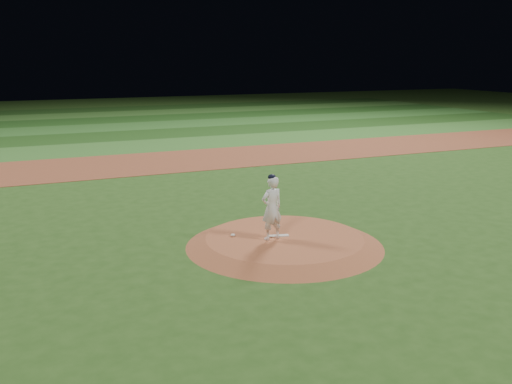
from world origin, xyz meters
The scene contains 12 objects.
ground centered at (0.00, 0.00, 0.00)m, with size 120.00×120.00×0.00m, color #274D19.
infield_dirt_band centered at (0.00, 14.00, 0.01)m, with size 70.00×6.00×0.02m, color brown.
outfield_stripe_0 centered at (0.00, 19.50, 0.01)m, with size 70.00×5.00×0.02m, color #326A26.
outfield_stripe_1 centered at (0.00, 24.50, 0.01)m, with size 70.00×5.00×0.02m, color #1D4516.
outfield_stripe_2 centered at (0.00, 29.50, 0.01)m, with size 70.00×5.00×0.02m, color #2D6625.
outfield_stripe_3 centered at (0.00, 34.50, 0.01)m, with size 70.00×5.00×0.02m, color #1C4817.
outfield_stripe_4 centered at (0.00, 39.50, 0.01)m, with size 70.00×5.00×0.02m, color #336725.
outfield_stripe_5 centered at (0.00, 44.50, 0.01)m, with size 70.00×5.00×0.02m, color #1B4115.
pitchers_mound centered at (0.00, 0.00, 0.12)m, with size 5.50×5.50×0.25m, color #A25532.
pitching_rubber centered at (-0.13, 0.13, 0.26)m, with size 0.60×0.15×0.03m, color silver.
rosin_bag centered at (-1.30, 0.62, 0.29)m, with size 0.13×0.13×0.07m, color silver.
pitcher_on_mound centered at (-0.41, -0.02, 1.15)m, with size 0.71×0.53×1.82m.
Camera 1 is at (-6.74, -13.58, 5.16)m, focal length 40.00 mm.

